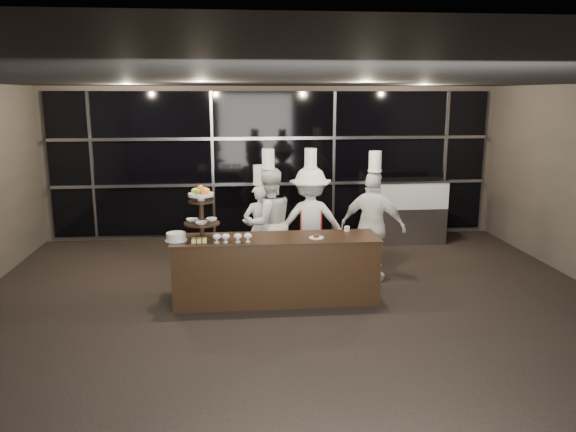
{
  "coord_description": "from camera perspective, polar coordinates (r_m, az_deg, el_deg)",
  "views": [
    {
      "loc": [
        -0.82,
        -6.11,
        2.85
      ],
      "look_at": [
        -0.05,
        1.64,
        1.15
      ],
      "focal_mm": 35.0,
      "sensor_mm": 36.0,
      "label": 1
    }
  ],
  "objects": [
    {
      "name": "buffet_counter",
      "position": [
        7.84,
        -1.24,
        -5.39
      ],
      "size": [
        2.84,
        0.74,
        0.92
      ],
      "color": "black",
      "rests_on": "ground"
    },
    {
      "name": "display_case",
      "position": [
        11.17,
        12.24,
        0.86
      ],
      "size": [
        1.35,
        0.59,
        1.24
      ],
      "color": "#A5A5AA",
      "rests_on": "ground"
    },
    {
      "name": "small_plate",
      "position": [
        7.67,
        2.9,
        -2.15
      ],
      "size": [
        0.2,
        0.2,
        0.05
      ],
      "color": "white",
      "rests_on": "buffet_counter"
    },
    {
      "name": "pastry_squares",
      "position": [
        7.54,
        -9.01,
        -2.45
      ],
      "size": [
        0.2,
        0.13,
        0.05
      ],
      "color": "#EBD673",
      "rests_on": "buffet_counter"
    },
    {
      "name": "chef_cup",
      "position": [
        8.09,
        6.01,
        -1.3
      ],
      "size": [
        0.08,
        0.08,
        0.07
      ],
      "primitive_type": "cylinder",
      "color": "white",
      "rests_on": "buffet_counter"
    },
    {
      "name": "chef_a",
      "position": [
        8.94,
        -2.88,
        -1.15
      ],
      "size": [
        0.62,
        0.5,
        1.77
      ],
      "color": "silver",
      "rests_on": "ground"
    },
    {
      "name": "display_stand",
      "position": [
        7.61,
        -8.8,
        0.72
      ],
      "size": [
        0.48,
        0.48,
        0.74
      ],
      "color": "black",
      "rests_on": "buffet_counter"
    },
    {
      "name": "compotes",
      "position": [
        7.46,
        -5.71,
        -2.09
      ],
      "size": [
        0.52,
        0.11,
        0.12
      ],
      "color": "silver",
      "rests_on": "buffet_counter"
    },
    {
      "name": "window_wall",
      "position": [
        11.16,
        -1.45,
        5.37
      ],
      "size": [
        8.6,
        0.1,
        2.8
      ],
      "color": "black",
      "rests_on": "ground"
    },
    {
      "name": "layer_cake",
      "position": [
        7.67,
        -11.3,
        -2.09
      ],
      "size": [
        0.3,
        0.3,
        0.11
      ],
      "color": "white",
      "rests_on": "buffet_counter"
    },
    {
      "name": "chef_b",
      "position": [
        8.78,
        -1.98,
        -0.67
      ],
      "size": [
        1.01,
        0.9,
        2.03
      ],
      "color": "silver",
      "rests_on": "ground"
    },
    {
      "name": "chef_d",
      "position": [
        8.66,
        8.63,
        -1.01
      ],
      "size": [
        1.08,
        0.86,
        2.02
      ],
      "color": "white",
      "rests_on": "ground"
    },
    {
      "name": "room",
      "position": [
        6.31,
        1.89,
        -0.03
      ],
      "size": [
        10.0,
        10.0,
        10.0
      ],
      "color": "black",
      "rests_on": "ground"
    },
    {
      "name": "chef_c",
      "position": [
        8.89,
        2.26,
        -0.54
      ],
      "size": [
        1.14,
        0.68,
        2.03
      ],
      "color": "white",
      "rests_on": "ground"
    }
  ]
}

